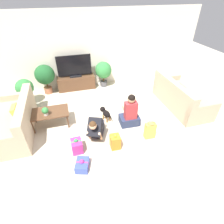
# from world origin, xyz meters

# --- Properties ---
(ground_plane) EXTENTS (16.00, 16.00, 0.00)m
(ground_plane) POSITION_xyz_m (0.00, 0.00, 0.00)
(ground_plane) COLOR beige
(wall_back) EXTENTS (8.40, 0.06, 2.60)m
(wall_back) POSITION_xyz_m (0.00, 2.63, 1.30)
(wall_back) COLOR silver
(wall_back) RESTS_ON ground_plane
(sofa_left) EXTENTS (0.94, 2.01, 0.87)m
(sofa_left) POSITION_xyz_m (-2.38, 0.40, 0.30)
(sofa_left) COLOR tan
(sofa_left) RESTS_ON ground_plane
(sofa_right) EXTENTS (0.94, 2.01, 0.87)m
(sofa_right) POSITION_xyz_m (2.38, 0.30, 0.30)
(sofa_right) COLOR tan
(sofa_right) RESTS_ON ground_plane
(coffee_table) EXTENTS (1.00, 0.60, 0.44)m
(coffee_table) POSITION_xyz_m (-1.52, 0.42, 0.39)
(coffee_table) COLOR brown
(coffee_table) RESTS_ON ground_plane
(tv_console) EXTENTS (1.33, 0.40, 0.48)m
(tv_console) POSITION_xyz_m (-0.61, 2.36, 0.24)
(tv_console) COLOR brown
(tv_console) RESTS_ON ground_plane
(tv) EXTENTS (1.17, 0.20, 0.77)m
(tv) POSITION_xyz_m (-0.61, 2.36, 0.83)
(tv) COLOR black
(tv) RESTS_ON tv_console
(potted_plant_corner_left) EXTENTS (0.53, 0.53, 0.85)m
(potted_plant_corner_left) POSITION_xyz_m (-2.23, 1.75, 0.53)
(potted_plant_corner_left) COLOR #336B84
(potted_plant_corner_left) RESTS_ON ground_plane
(potted_plant_back_left) EXTENTS (0.66, 0.66, 1.03)m
(potted_plant_back_left) POSITION_xyz_m (-1.62, 2.31, 0.67)
(potted_plant_back_left) COLOR #A36042
(potted_plant_back_left) RESTS_ON ground_plane
(potted_plant_back_right) EXTENTS (0.60, 0.60, 0.93)m
(potted_plant_back_right) POSITION_xyz_m (0.41, 2.31, 0.60)
(potted_plant_back_right) COLOR #4C4C51
(potted_plant_back_right) RESTS_ON ground_plane
(person_kneeling) EXTENTS (0.57, 0.79, 0.73)m
(person_kneeling) POSITION_xyz_m (-0.44, -0.42, 0.31)
(person_kneeling) COLOR #23232D
(person_kneeling) RESTS_ON ground_plane
(person_sitting) EXTENTS (0.54, 0.49, 0.95)m
(person_sitting) POSITION_xyz_m (0.55, -0.13, 0.35)
(person_sitting) COLOR #283351
(person_sitting) RESTS_ON ground_plane
(dog) EXTENTS (0.27, 0.49, 0.35)m
(dog) POSITION_xyz_m (-0.04, 0.26, 0.23)
(dog) COLOR black
(dog) RESTS_ON ground_plane
(gift_box_a) EXTENTS (0.25, 0.31, 0.36)m
(gift_box_a) POSITION_xyz_m (-0.95, -0.72, 0.15)
(gift_box_a) COLOR #CC3389
(gift_box_a) RESTS_ON ground_plane
(gift_box_b) EXTENTS (0.23, 0.25, 0.41)m
(gift_box_b) POSITION_xyz_m (-0.08, -0.85, 0.17)
(gift_box_b) COLOR orange
(gift_box_b) RESTS_ON ground_plane
(gift_box_c) EXTENTS (0.35, 0.40, 0.25)m
(gift_box_c) POSITION_xyz_m (-0.90, -1.23, 0.09)
(gift_box_c) COLOR #3D51BC
(gift_box_c) RESTS_ON ground_plane
(gift_bag_a) EXTENTS (0.27, 0.17, 0.46)m
(gift_bag_a) POSITION_xyz_m (0.85, -0.76, 0.22)
(gift_bag_a) COLOR #E5B74C
(gift_bag_a) RESTS_ON ground_plane
(tabletop_plant) EXTENTS (0.17, 0.17, 0.22)m
(tabletop_plant) POSITION_xyz_m (-1.59, 0.30, 0.56)
(tabletop_plant) COLOR beige
(tabletop_plant) RESTS_ON coffee_table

